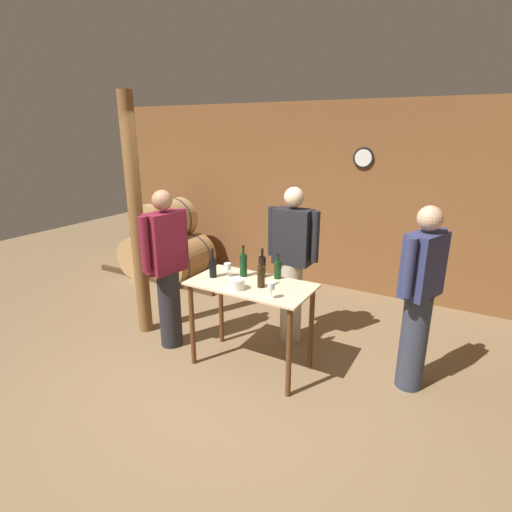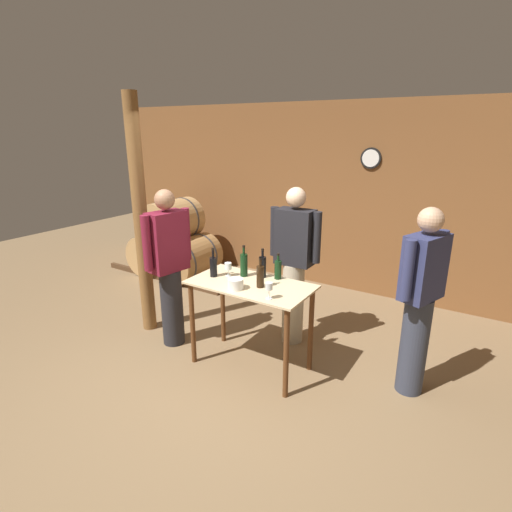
% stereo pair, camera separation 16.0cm
% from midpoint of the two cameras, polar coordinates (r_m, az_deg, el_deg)
% --- Properties ---
extents(ground_plane, '(14.00, 14.00, 0.00)m').
position_cam_midpoint_polar(ground_plane, '(4.01, -7.29, -17.80)').
color(ground_plane, brown).
extents(back_wall, '(8.40, 0.08, 2.70)m').
position_cam_midpoint_polar(back_wall, '(6.01, 9.71, 8.17)').
color(back_wall, brown).
rests_on(back_wall, ground_plane).
extents(barrel_rack, '(2.34, 0.86, 1.25)m').
position_cam_midpoint_polar(barrel_rack, '(6.67, -13.41, 1.52)').
color(barrel_rack, '#4C331E').
rests_on(barrel_rack, ground_plane).
extents(tasting_table, '(1.19, 0.63, 0.90)m').
position_cam_midpoint_polar(tasting_table, '(3.91, -1.91, -6.36)').
color(tasting_table, beige).
rests_on(tasting_table, ground_plane).
extents(wooden_post, '(0.16, 0.16, 2.70)m').
position_cam_midpoint_polar(wooden_post, '(4.66, -17.67, 4.87)').
color(wooden_post, brown).
rests_on(wooden_post, ground_plane).
extents(wine_bottle_far_left, '(0.07, 0.07, 0.30)m').
position_cam_midpoint_polar(wine_bottle_far_left, '(4.00, -7.33, -1.53)').
color(wine_bottle_far_left, black).
rests_on(wine_bottle_far_left, tasting_table).
extents(wine_bottle_left, '(0.08, 0.08, 0.32)m').
position_cam_midpoint_polar(wine_bottle_left, '(3.99, -2.97, -1.24)').
color(wine_bottle_left, black).
rests_on(wine_bottle_left, tasting_table).
extents(wine_bottle_center, '(0.07, 0.07, 0.30)m').
position_cam_midpoint_polar(wine_bottle_center, '(3.97, -0.28, -1.47)').
color(wine_bottle_center, black).
rests_on(wine_bottle_center, tasting_table).
extents(wine_bottle_right, '(0.07, 0.07, 0.29)m').
position_cam_midpoint_polar(wine_bottle_right, '(3.72, -0.50, -2.85)').
color(wine_bottle_right, black).
rests_on(wine_bottle_right, tasting_table).
extents(wine_bottle_far_right, '(0.07, 0.07, 0.26)m').
position_cam_midpoint_polar(wine_bottle_far_right, '(3.94, 1.96, -1.84)').
color(wine_bottle_far_right, black).
rests_on(wine_bottle_far_right, tasting_table).
extents(wine_glass_near_left, '(0.07, 0.07, 0.14)m').
position_cam_midpoint_polar(wine_glass_near_left, '(4.00, -5.24, -1.58)').
color(wine_glass_near_left, silver).
rests_on(wine_glass_near_left, tasting_table).
extents(wine_glass_near_center, '(0.07, 0.07, 0.15)m').
position_cam_midpoint_polar(wine_glass_near_center, '(3.47, 0.86, -4.40)').
color(wine_glass_near_center, silver).
rests_on(wine_glass_near_center, tasting_table).
extents(ice_bucket, '(0.15, 0.15, 0.10)m').
position_cam_midpoint_polar(ice_bucket, '(3.70, -4.02, -4.04)').
color(ice_bucket, white).
rests_on(ice_bucket, tasting_table).
extents(person_host, '(0.59, 0.24, 1.75)m').
position_cam_midpoint_polar(person_host, '(4.35, 4.14, -0.98)').
color(person_host, '#B7AD93').
rests_on(person_host, ground_plane).
extents(person_visitor_with_scarf, '(0.34, 0.56, 1.72)m').
position_cam_midpoint_polar(person_visitor_with_scarf, '(3.78, 21.20, -5.45)').
color(person_visitor_with_scarf, '#333847').
rests_on(person_visitor_with_scarf, ground_plane).
extents(person_visitor_bearded, '(0.29, 0.58, 1.74)m').
position_cam_midpoint_polar(person_visitor_bearded, '(4.36, -13.65, -1.52)').
color(person_visitor_bearded, '#232328').
rests_on(person_visitor_bearded, ground_plane).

